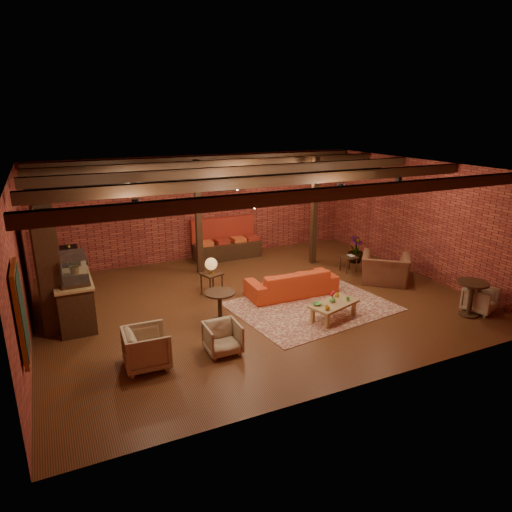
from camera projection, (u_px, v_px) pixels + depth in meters
name	position (u px, v px, depth m)	size (l,w,h in m)	color
floor	(257.00, 301.00, 11.16)	(10.00, 10.00, 0.00)	#37200D
ceiling	(258.00, 169.00, 10.20)	(10.00, 8.00, 0.02)	black
wall_back	(203.00, 207.00, 14.14)	(10.00, 0.02, 3.20)	maroon
wall_front	(365.00, 298.00, 7.22)	(10.00, 0.02, 3.20)	maroon
wall_left	(20.00, 267.00, 8.67)	(0.02, 8.00, 3.20)	maroon
wall_right	(420.00, 218.00, 12.69)	(0.02, 8.00, 3.20)	maroon
ceiling_beams	(258.00, 175.00, 10.23)	(9.80, 6.40, 0.22)	black
ceiling_pipe	(231.00, 176.00, 11.69)	(0.12, 0.12, 9.60)	black
post_left	(198.00, 218.00, 12.69)	(0.16, 0.16, 3.20)	black
post_right	(314.00, 211.00, 13.54)	(0.16, 0.16, 3.20)	black
service_counter	(72.00, 283.00, 10.14)	(0.80, 2.50, 1.60)	black
plant_counter	(74.00, 261.00, 10.22)	(0.35, 0.39, 0.30)	#337F33
shelving_hutch	(50.00, 267.00, 9.94)	(0.52, 2.00, 2.40)	black
chalkboard_menu	(21.00, 313.00, 6.71)	(0.08, 0.96, 1.46)	black
banquette	(227.00, 243.00, 14.32)	(2.10, 0.70, 1.00)	maroon
service_sign	(231.00, 186.00, 13.38)	(0.86, 0.06, 0.30)	red
ceiling_spotlights	(258.00, 184.00, 10.30)	(6.40, 4.40, 0.28)	black
rug	(312.00, 306.00, 10.85)	(3.56, 2.73, 0.01)	maroon
sofa	(292.00, 282.00, 11.46)	(2.27, 0.89, 0.66)	#BF3B1A
coffee_table	(333.00, 305.00, 10.09)	(1.26, 0.89, 0.64)	#987A47
side_table_lamp	(211.00, 267.00, 11.36)	(0.58, 0.58, 0.97)	black
round_table_left	(220.00, 302.00, 9.94)	(0.67, 0.67, 0.70)	black
armchair_a	(147.00, 346.00, 8.19)	(0.78, 0.73, 0.80)	beige
armchair_b	(223.00, 337.00, 8.70)	(0.64, 0.60, 0.66)	beige
armchair_right	(386.00, 264.00, 12.22)	(1.22, 0.79, 1.07)	brown
side_table_book	(349.00, 257.00, 13.11)	(0.41, 0.41, 0.48)	black
round_table_right	(471.00, 293.00, 10.22)	(0.69, 0.69, 0.81)	black
armchair_far	(480.00, 298.00, 10.50)	(0.62, 0.58, 0.64)	beige
plant_tall	(358.00, 224.00, 13.68)	(1.36, 1.36, 2.42)	#4C7F4C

